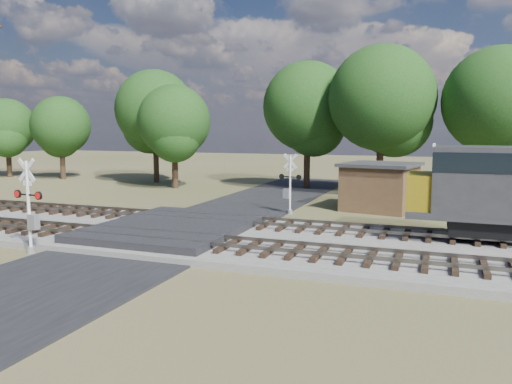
% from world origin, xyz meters
% --- Properties ---
extents(ground, '(160.00, 160.00, 0.00)m').
position_xyz_m(ground, '(0.00, 0.00, 0.00)').
color(ground, '#454B28').
rests_on(ground, ground).
extents(ballast_bed, '(140.00, 10.00, 0.30)m').
position_xyz_m(ballast_bed, '(10.00, 0.50, 0.15)').
color(ballast_bed, gray).
rests_on(ballast_bed, ground).
extents(road, '(7.00, 60.00, 0.08)m').
position_xyz_m(road, '(0.00, 0.00, 0.04)').
color(road, black).
rests_on(road, ground).
extents(crossing_panel, '(7.00, 9.00, 0.62)m').
position_xyz_m(crossing_panel, '(0.00, 0.50, 0.32)').
color(crossing_panel, '#262628').
rests_on(crossing_panel, ground).
extents(track_near, '(140.00, 2.60, 0.33)m').
position_xyz_m(track_near, '(3.12, -2.00, 0.41)').
color(track_near, black).
rests_on(track_near, ballast_bed).
extents(track_far, '(140.00, 2.60, 0.33)m').
position_xyz_m(track_far, '(3.12, 3.00, 0.41)').
color(track_far, black).
rests_on(track_far, ballast_bed).
extents(crossing_signal_near, '(1.65, 0.38, 4.10)m').
position_xyz_m(crossing_signal_near, '(-3.90, -4.88, 1.70)').
color(crossing_signal_near, silver).
rests_on(crossing_signal_near, ground).
extents(crossing_signal_far, '(1.52, 0.40, 3.80)m').
position_xyz_m(crossing_signal_far, '(3.55, 8.52, 1.58)').
color(crossing_signal_far, silver).
rests_on(crossing_signal_far, ground).
extents(equipment_shed, '(5.35, 5.35, 3.10)m').
position_xyz_m(equipment_shed, '(8.68, 12.14, 1.57)').
color(equipment_shed, '#4D3421').
rests_on(equipment_shed, ground).
extents(treeline, '(82.70, 11.87, 11.87)m').
position_xyz_m(treeline, '(9.44, 20.58, 6.95)').
color(treeline, black).
rests_on(treeline, ground).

